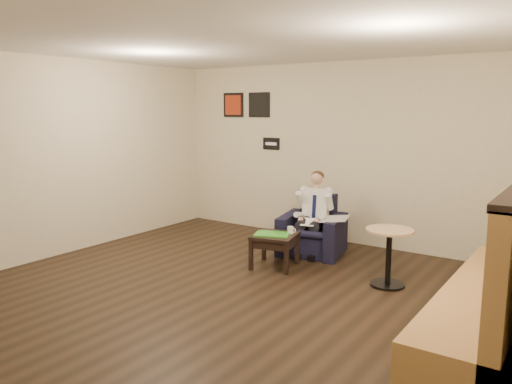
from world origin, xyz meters
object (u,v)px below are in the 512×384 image
Objects in this scene: side_table at (275,251)px; smartphone at (282,232)px; banquette at (489,263)px; cafe_table at (389,258)px; seated_man at (310,217)px; coffee_mug at (290,230)px; armchair at (312,225)px; green_folder at (272,234)px.

side_table is 3.93× the size of smartphone.
cafe_table is (-1.23, 0.94, -0.40)m from banquette.
seated_man is 0.59m from coffee_mug.
banquette is (2.62, -1.62, 0.33)m from armchair.
side_table is 0.23m from green_folder.
banquette is at bearing -44.32° from armchair.
side_table is 0.28m from smartphone.
smartphone is 0.20× the size of cafe_table.
banquette reaches higher than coffee_mug.
side_table is at bearing 164.11° from banquette.
coffee_mug is at bearing 46.96° from green_folder.
seated_man is 0.39× the size of banquette.
banquette is (2.72, -0.78, 0.53)m from side_table.
coffee_mug is 0.14m from smartphone.
cafe_table is at bearing 6.22° from side_table.
banquette is at bearing -15.25° from green_folder.
seated_man is 2.55× the size of green_folder.
banquette is at bearing -42.85° from seated_man.
side_table is at bearing -109.80° from armchair.
side_table is at bearing -173.78° from cafe_table.
banquette is at bearing -15.89° from side_table.
cafe_table is at bearing 0.25° from coffee_mug.
seated_man is at bearing 149.73° from banquette.
side_table is at bearing -97.35° from smartphone.
green_folder is (-0.15, -0.76, -0.12)m from seated_man.
cafe_table reaches higher than green_folder.
cafe_table is (1.52, 0.19, -0.11)m from green_folder.
coffee_mug reaches higher than green_folder.
armchair is 6.18× the size of smartphone.
coffee_mug is at bearing -179.75° from cafe_table.
coffee_mug is 1.36m from cafe_table.
smartphone is (0.04, 0.19, -0.00)m from green_folder.
seated_man reaches higher than side_table.
smartphone is at bearing -114.30° from seated_man.
banquette is at bearing -19.89° from coffee_mug.
seated_man reaches higher than smartphone.
banquette is (2.59, -1.51, 0.18)m from seated_man.
smartphone is (-0.10, -0.68, 0.04)m from armchair.
green_folder is at bearing 164.75° from banquette.
cafe_table is (1.49, 0.16, 0.12)m from side_table.
green_folder is at bearing -114.04° from seated_man.
cafe_table is at bearing 142.67° from banquette.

